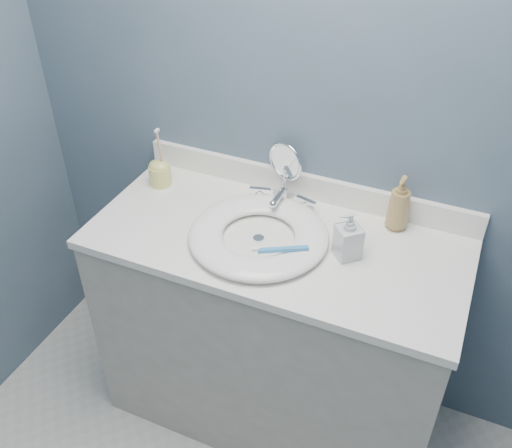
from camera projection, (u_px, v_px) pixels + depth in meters
The scene contains 12 objects.
back_wall at pixel (310, 112), 1.84m from camera, with size 2.20×0.02×2.40m, color #465B69.
vanity_cabinet at pixel (274, 334), 2.11m from camera, with size 1.20×0.55×0.85m, color #B0ABA1.
countertop at pixel (276, 242), 1.84m from camera, with size 1.22×0.57×0.03m, color white.
backsplash at pixel (305, 185), 2.00m from camera, with size 1.22×0.02×0.09m, color white.
basin at pixel (259, 235), 1.82m from camera, with size 0.45×0.45×0.04m, color white, non-canonical shape.
drain at pixel (259, 239), 1.83m from camera, with size 0.04×0.04×0.01m, color silver.
faucet at pixel (281, 201), 1.96m from camera, with size 0.25×0.13×0.07m.
makeup_mirror at pixel (285, 167), 1.96m from camera, with size 0.14×0.08×0.21m.
soap_bottle_amber at pixel (399, 203), 1.82m from camera, with size 0.07×0.07×0.19m, color #A28149.
soap_bottle_clear at pixel (349, 235), 1.72m from camera, with size 0.07×0.07×0.16m, color silver.
toothbrush_holder at pixel (160, 172), 2.06m from camera, with size 0.08×0.08×0.23m.
toothbrush_lying at pixel (281, 250), 1.72m from camera, with size 0.16×0.10×0.02m.
Camera 1 is at (0.52, -0.37, 2.02)m, focal length 40.00 mm.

